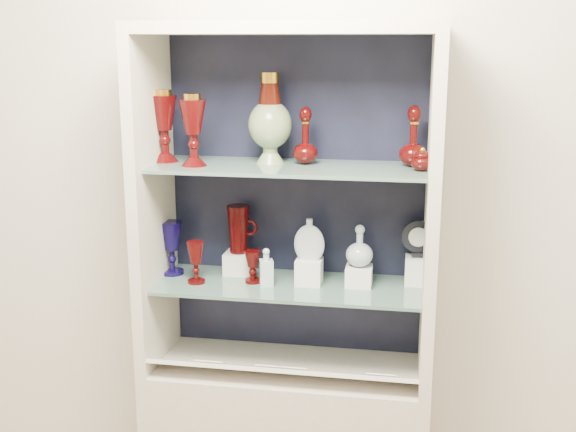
% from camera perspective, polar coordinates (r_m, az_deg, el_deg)
% --- Properties ---
extents(wall_back, '(3.50, 0.02, 2.80)m').
position_cam_1_polar(wall_back, '(2.65, 0.82, 3.21)').
color(wall_back, beige).
rests_on(wall_back, ground).
extents(cabinet_back_panel, '(0.98, 0.02, 1.15)m').
position_cam_1_polar(cabinet_back_panel, '(2.63, 0.71, 1.49)').
color(cabinet_back_panel, black).
rests_on(cabinet_back_panel, cabinet_base).
extents(cabinet_side_left, '(0.04, 0.40, 1.15)m').
position_cam_1_polar(cabinet_side_left, '(2.57, -10.60, 0.97)').
color(cabinet_side_left, beige).
rests_on(cabinet_side_left, cabinet_base).
extents(cabinet_side_right, '(0.04, 0.40, 1.15)m').
position_cam_1_polar(cabinet_side_right, '(2.41, 11.29, 0.12)').
color(cabinet_side_right, beige).
rests_on(cabinet_side_right, cabinet_base).
extents(cabinet_top_cap, '(1.00, 0.40, 0.04)m').
position_cam_1_polar(cabinet_top_cap, '(2.39, 0.00, 14.63)').
color(cabinet_top_cap, beige).
rests_on(cabinet_top_cap, cabinet_side_left).
extents(shelf_lower, '(0.92, 0.34, 0.01)m').
position_cam_1_polar(shelf_lower, '(2.54, 0.08, -5.51)').
color(shelf_lower, slate).
rests_on(shelf_lower, cabinet_side_left).
extents(shelf_upper, '(0.92, 0.34, 0.01)m').
position_cam_1_polar(shelf_upper, '(2.44, 0.08, 3.86)').
color(shelf_upper, slate).
rests_on(shelf_upper, cabinet_side_left).
extents(label_ledge, '(0.92, 0.17, 0.09)m').
position_cam_1_polar(label_ledge, '(2.53, -0.44, -12.13)').
color(label_ledge, beige).
rests_on(label_ledge, cabinet_base).
extents(label_card_0, '(0.10, 0.06, 0.03)m').
position_cam_1_polar(label_card_0, '(2.57, -6.12, -11.34)').
color(label_card_0, white).
rests_on(label_card_0, label_ledge).
extents(label_card_1, '(0.10, 0.06, 0.03)m').
position_cam_1_polar(label_card_1, '(2.51, 0.45, -11.89)').
color(label_card_1, white).
rests_on(label_card_1, label_ledge).
extents(label_card_2, '(0.10, 0.06, 0.03)m').
position_cam_1_polar(label_card_2, '(2.49, 7.39, -12.29)').
color(label_card_2, white).
rests_on(label_card_2, label_ledge).
extents(label_card_3, '(0.10, 0.06, 0.03)m').
position_cam_1_polar(label_card_3, '(2.53, -1.34, -11.75)').
color(label_card_3, white).
rests_on(label_card_3, label_ledge).
extents(pedestal_lamp_left, '(0.11, 0.11, 0.25)m').
position_cam_1_polar(pedestal_lamp_left, '(2.54, -9.75, 7.03)').
color(pedestal_lamp_left, '#410707').
rests_on(pedestal_lamp_left, shelf_upper).
extents(pedestal_lamp_right, '(0.11, 0.11, 0.24)m').
position_cam_1_polar(pedestal_lamp_right, '(2.44, -7.50, 6.75)').
color(pedestal_lamp_right, '#410707').
rests_on(pedestal_lamp_right, shelf_upper).
extents(enamel_urn, '(0.16, 0.16, 0.31)m').
position_cam_1_polar(enamel_urn, '(2.48, -1.43, 7.73)').
color(enamel_urn, '#10471C').
rests_on(enamel_urn, shelf_upper).
extents(ruby_decanter_a, '(0.09, 0.09, 0.22)m').
position_cam_1_polar(ruby_decanter_a, '(2.46, 1.39, 6.64)').
color(ruby_decanter_a, '#3C0605').
rests_on(ruby_decanter_a, shelf_upper).
extents(ruby_decanter_b, '(0.12, 0.12, 0.22)m').
position_cam_1_polar(ruby_decanter_b, '(2.45, 9.89, 6.38)').
color(ruby_decanter_b, '#3C0605').
rests_on(ruby_decanter_b, shelf_upper).
extents(lidded_bowl, '(0.08, 0.08, 0.08)m').
position_cam_1_polar(lidded_bowl, '(2.37, 10.54, 4.47)').
color(lidded_bowl, '#3C0605').
rests_on(lidded_bowl, shelf_upper).
extents(cobalt_goblet, '(0.11, 0.11, 0.20)m').
position_cam_1_polar(cobalt_goblet, '(2.66, -9.18, -2.51)').
color(cobalt_goblet, '#10093B').
rests_on(cobalt_goblet, shelf_lower).
extents(ruby_goblet_tall, '(0.07, 0.07, 0.15)m').
position_cam_1_polar(ruby_goblet_tall, '(2.55, -7.29, -3.65)').
color(ruby_goblet_tall, '#410707').
rests_on(ruby_goblet_tall, shelf_lower).
extents(ruby_goblet_small, '(0.07, 0.07, 0.12)m').
position_cam_1_polar(ruby_goblet_small, '(2.54, -2.81, -4.03)').
color(ruby_goblet_small, '#3C0605').
rests_on(ruby_goblet_small, shelf_lower).
extents(riser_ruby_pitcher, '(0.10, 0.10, 0.08)m').
position_cam_1_polar(riser_ruby_pitcher, '(2.65, -3.89, -3.71)').
color(riser_ruby_pitcher, silver).
rests_on(riser_ruby_pitcher, shelf_lower).
extents(ruby_pitcher, '(0.13, 0.09, 0.17)m').
position_cam_1_polar(ruby_pitcher, '(2.62, -3.93, -1.05)').
color(ruby_pitcher, '#410707').
rests_on(ruby_pitcher, riser_ruby_pitcher).
extents(clear_square_bottle, '(0.06, 0.06, 0.13)m').
position_cam_1_polar(clear_square_bottle, '(2.51, -1.73, -4.04)').
color(clear_square_bottle, '#A7BBC2').
rests_on(clear_square_bottle, shelf_lower).
extents(riser_flat_flask, '(0.09, 0.09, 0.09)m').
position_cam_1_polar(riser_flat_flask, '(2.53, 1.67, -4.41)').
color(riser_flat_flask, silver).
rests_on(riser_flat_flask, shelf_lower).
extents(flat_flask, '(0.11, 0.05, 0.15)m').
position_cam_1_polar(flat_flask, '(2.50, 1.69, -1.78)').
color(flat_flask, '#B0BFC6').
rests_on(flat_flask, riser_flat_flask).
extents(riser_clear_round_decanter, '(0.09, 0.09, 0.07)m').
position_cam_1_polar(riser_clear_round_decanter, '(2.53, 5.62, -4.74)').
color(riser_clear_round_decanter, silver).
rests_on(riser_clear_round_decanter, shelf_lower).
extents(clear_round_decanter, '(0.11, 0.11, 0.14)m').
position_cam_1_polar(clear_round_decanter, '(2.49, 5.68, -2.44)').
color(clear_round_decanter, '#A7BBC2').
rests_on(clear_round_decanter, riser_clear_round_decanter).
extents(riser_cameo_medallion, '(0.08, 0.08, 0.10)m').
position_cam_1_polar(riser_cameo_medallion, '(2.56, 10.13, -4.25)').
color(riser_cameo_medallion, silver).
rests_on(riser_cameo_medallion, shelf_lower).
extents(cameo_medallion, '(0.12, 0.06, 0.13)m').
position_cam_1_polar(cameo_medallion, '(2.53, 10.23, -1.75)').
color(cameo_medallion, black).
rests_on(cameo_medallion, riser_cameo_medallion).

